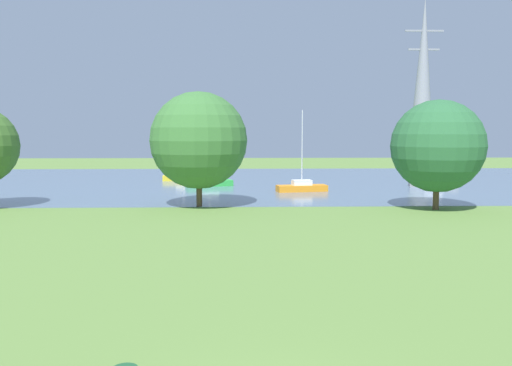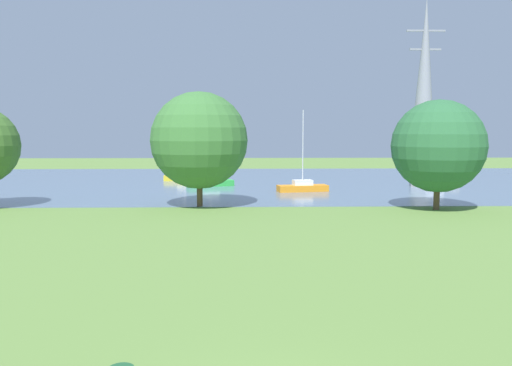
% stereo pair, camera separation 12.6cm
% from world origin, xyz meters
% --- Properties ---
extents(ground_plane, '(160.00, 160.00, 0.00)m').
position_xyz_m(ground_plane, '(0.00, 22.00, 0.00)').
color(ground_plane, olive).
extents(water_surface, '(140.00, 40.00, 0.02)m').
position_xyz_m(water_surface, '(0.00, 50.00, 0.01)').
color(water_surface, slate).
rests_on(water_surface, ground).
extents(sailboat_gray, '(5.01, 2.46, 5.80)m').
position_xyz_m(sailboat_gray, '(19.19, 43.94, 0.45)').
color(sailboat_gray, gray).
rests_on(sailboat_gray, water_surface).
extents(sailboat_green, '(5.03, 2.94, 6.05)m').
position_xyz_m(sailboat_green, '(-4.05, 45.03, 0.45)').
color(sailboat_green, green).
rests_on(sailboat_green, water_surface).
extents(sailboat_orange, '(4.99, 2.33, 7.72)m').
position_xyz_m(sailboat_orange, '(5.05, 40.05, 0.47)').
color(sailboat_orange, orange).
rests_on(sailboat_orange, water_surface).
extents(sailboat_yellow, '(4.92, 1.96, 6.43)m').
position_xyz_m(sailboat_yellow, '(-7.41, 51.32, 0.46)').
color(sailboat_yellow, yellow).
rests_on(sailboat_yellow, water_surface).
extents(tree_west_near, '(7.35, 7.35, 8.74)m').
position_xyz_m(tree_west_near, '(-3.96, 30.31, 5.06)').
color(tree_west_near, brown).
rests_on(tree_west_near, ground).
extents(tree_east_near, '(6.77, 6.77, 8.06)m').
position_xyz_m(tree_east_near, '(13.61, 28.40, 4.67)').
color(tree_east_near, brown).
rests_on(tree_east_near, ground).
extents(electricity_pylon, '(6.40, 4.40, 27.64)m').
position_xyz_m(electricity_pylon, '(29.47, 77.43, 13.83)').
color(electricity_pylon, gray).
rests_on(electricity_pylon, ground).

